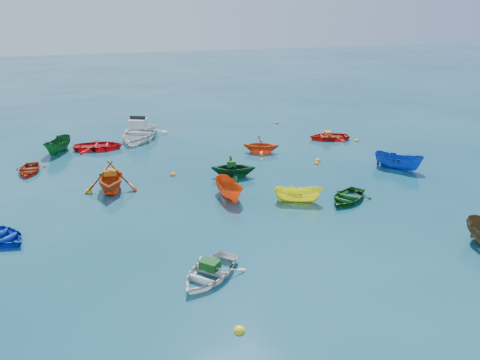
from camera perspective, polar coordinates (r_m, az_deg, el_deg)
name	(u,v)px	position (r m, az deg, el deg)	size (l,w,h in m)	color
ground	(273,226)	(21.46, 4.02, -5.56)	(160.00, 160.00, 0.00)	#093645
dinghy_white_near	(209,277)	(17.74, -3.82, -11.72)	(2.14, 2.99, 0.62)	silver
dinghy_orange_w	(112,190)	(26.26, -15.33, -1.18)	(2.79, 3.24, 1.71)	#CC4A13
sampan_yellow_mid	(298,202)	(24.04, 7.05, -2.65)	(0.91, 2.41, 0.93)	#FFF316
dinghy_green_e	(347,201)	(24.63, 12.92, -2.45)	(1.96, 2.75, 0.57)	#114915
dinghy_red_nw	(99,149)	(33.82, -16.81, 3.62)	(2.36, 3.29, 0.68)	red
sampan_orange_n	(229,198)	(24.37, -1.29, -2.16)	(1.03, 2.75, 1.06)	#EC5516
dinghy_green_n	(233,177)	(27.26, -0.82, 0.42)	(2.21, 2.56, 1.35)	#0F411B
dinghy_red_ne	(329,139)	(35.44, 10.76, 4.93)	(2.11, 2.95, 0.61)	red
sampan_blue_far	(397,169)	(30.13, 18.61, 1.32)	(1.10, 2.91, 1.12)	#0D3DA7
dinghy_red_far	(29,172)	(30.66, -24.30, 0.86)	(1.79, 2.50, 0.52)	#A9290E
dinghy_orange_far	(261,152)	(31.72, 2.55, 3.39)	(2.07, 2.40, 1.26)	#E44D15
sampan_green_far	(59,152)	(33.95, -21.19, 3.15)	(1.09, 2.89, 1.12)	#13541F
motorboat_white	(139,139)	(35.71, -12.17, 4.95)	(3.56, 4.97, 1.63)	silver
tarp_green_a	(210,265)	(17.56, -3.68, -10.27)	(0.67, 0.51, 0.33)	#134C17
tarp_orange_a	(110,172)	(25.96, -15.53, 0.91)	(0.62, 0.47, 0.30)	orange
tarp_green_b	(232,163)	(26.97, -1.04, 2.09)	(0.69, 0.52, 0.33)	#134F1D
tarp_orange_b	(328,133)	(35.30, 10.65, 5.63)	(0.58, 0.44, 0.28)	orange
buoy_ye_a	(239,332)	(15.21, -0.07, -17.99)	(0.37, 0.37, 0.37)	yellow
buoy_ye_b	(89,193)	(26.27, -17.96, -1.46)	(0.39, 0.39, 0.39)	yellow
buoy_or_c	(173,175)	(27.71, -8.19, 0.55)	(0.34, 0.34, 0.34)	orange
buoy_ye_c	(318,161)	(30.34, 9.48, 2.29)	(0.37, 0.37, 0.37)	gold
buoy_or_d	(316,164)	(29.78, 9.31, 1.94)	(0.31, 0.31, 0.31)	orange
buoy_or_e	(277,124)	(39.43, 4.51, 6.86)	(0.31, 0.31, 0.31)	#D75E0B
buoy_ye_e	(357,141)	(35.30, 14.03, 4.61)	(0.36, 0.36, 0.36)	gold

